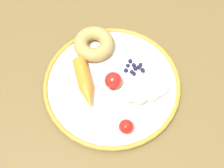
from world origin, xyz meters
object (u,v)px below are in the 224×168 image
(dining_table, at_px, (96,98))
(tomato_near, at_px, (126,127))
(donut, at_px, (94,44))
(carrot_orange, at_px, (85,83))
(blueberry_pile, at_px, (134,68))
(tomato_mid, at_px, (113,80))
(banana, at_px, (139,96))
(plate, at_px, (112,85))

(dining_table, distance_m, tomato_near, 0.18)
(donut, xyz_separation_m, tomato_near, (-0.24, -0.03, -0.00))
(carrot_orange, height_order, donut, donut)
(blueberry_pile, xyz_separation_m, tomato_mid, (-0.03, 0.06, 0.01))
(donut, distance_m, tomato_mid, 0.12)
(blueberry_pile, bearing_deg, donut, 45.00)
(dining_table, height_order, tomato_mid, tomato_mid)
(carrot_orange, xyz_separation_m, blueberry_pile, (0.02, -0.13, -0.01))
(banana, xyz_separation_m, donut, (0.17, 0.08, 0.01))
(plate, bearing_deg, banana, -134.66)
(carrot_orange, height_order, tomato_mid, tomato_mid)
(plate, height_order, tomato_mid, tomato_mid)
(carrot_orange, distance_m, donut, 0.12)
(carrot_orange, distance_m, blueberry_pile, 0.14)
(dining_table, relative_size, banana, 7.12)
(plate, relative_size, tomato_mid, 8.08)
(plate, relative_size, blueberry_pile, 6.69)
(tomato_mid, bearing_deg, carrot_orange, 81.42)
(tomato_near, bearing_deg, blueberry_pile, -21.15)
(banana, relative_size, tomato_mid, 3.89)
(blueberry_pile, bearing_deg, carrot_orange, 99.19)
(plate, xyz_separation_m, tomato_mid, (-0.00, -0.00, 0.02))
(donut, bearing_deg, tomato_mid, -168.28)
(banana, relative_size, tomato_near, 4.84)
(plate, bearing_deg, dining_table, 72.31)
(donut, bearing_deg, banana, -155.72)
(banana, bearing_deg, donut, 24.28)
(plate, bearing_deg, tomato_near, -177.58)
(tomato_mid, bearing_deg, blueberry_pile, -63.09)
(plate, distance_m, donut, 0.12)
(plate, bearing_deg, tomato_mid, -131.91)
(plate, xyz_separation_m, blueberry_pile, (0.03, -0.07, 0.01))
(tomato_near, xyz_separation_m, tomato_mid, (0.12, 0.00, 0.00))
(blueberry_pile, xyz_separation_m, tomato_near, (-0.16, 0.06, 0.01))
(plate, xyz_separation_m, carrot_orange, (0.01, 0.07, 0.02))
(dining_table, bearing_deg, banana, -124.73)
(dining_table, xyz_separation_m, blueberry_pile, (0.02, -0.11, 0.10))
(carrot_orange, bearing_deg, donut, -22.31)
(blueberry_pile, bearing_deg, dining_table, 98.33)
(plate, xyz_separation_m, banana, (-0.05, -0.06, 0.02))
(dining_table, distance_m, plate, 0.10)
(dining_table, height_order, tomato_near, tomato_near)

